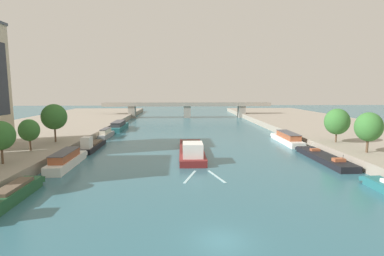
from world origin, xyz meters
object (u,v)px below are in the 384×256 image
at_px(barge_midriver, 192,150).
at_px(moored_boat_right_downstream, 324,158).
at_px(moored_boat_left_upstream, 6,196).
at_px(moored_boat_left_downstream, 119,126).
at_px(bridge_far, 187,108).
at_px(tree_left_far, 1,136).
at_px(tree_left_by_lamp, 54,117).
at_px(moored_boat_left_far, 92,145).
at_px(tree_left_nearest, 29,130).
at_px(tree_right_past_mid, 369,127).
at_px(moored_boat_left_lone, 106,134).
at_px(moored_boat_left_second, 67,160).
at_px(moored_boat_right_gap_after, 287,138).
at_px(tree_right_by_lamp, 337,122).

distance_m(barge_midriver, moored_boat_right_downstream, 22.46).
relative_size(moored_boat_left_upstream, moored_boat_left_downstream, 0.77).
height_order(barge_midriver, moored_boat_right_downstream, barge_midriver).
xyz_separation_m(moored_boat_right_downstream, bridge_far, (-20.84, 76.74, 3.68)).
distance_m(tree_left_far, tree_left_by_lamp, 17.15).
bearing_deg(moored_boat_left_far, moored_boat_left_upstream, -91.17).
bearing_deg(tree_left_nearest, tree_right_past_mid, -3.92).
xyz_separation_m(barge_midriver, tree_right_past_mid, (28.17, -6.47, 4.89)).
bearing_deg(moored_boat_left_far, tree_left_nearest, -131.80).
xyz_separation_m(moored_boat_left_lone, tree_left_nearest, (-6.75, -23.42, 4.15)).
height_order(moored_boat_left_downstream, tree_left_by_lamp, tree_left_by_lamp).
distance_m(tree_left_nearest, tree_right_past_mid, 55.33).
xyz_separation_m(tree_left_far, tree_left_by_lamp, (0.13, 17.12, 0.98)).
bearing_deg(moored_boat_left_second, barge_midriver, 19.50).
bearing_deg(moored_boat_left_upstream, moored_boat_right_gap_after, 39.06).
height_order(tree_right_past_mid, bridge_far, tree_right_past_mid).
relative_size(moored_boat_left_lone, tree_right_by_lamp, 1.55).
bearing_deg(moored_boat_right_downstream, barge_midriver, 167.54).
xyz_separation_m(moored_boat_right_downstream, tree_left_by_lamp, (-48.21, 10.40, 6.06)).
bearing_deg(tree_left_by_lamp, bridge_far, 67.58).
bearing_deg(moored_boat_left_far, moored_boat_left_downstream, 91.19).
bearing_deg(tree_left_far, barge_midriver, 23.66).
relative_size(barge_midriver, bridge_far, 0.30).
xyz_separation_m(barge_midriver, tree_right_by_lamp, (28.03, 2.84, 4.74)).
xyz_separation_m(moored_boat_left_far, tree_right_past_mid, (47.57, -12.31, 4.97)).
xyz_separation_m(moored_boat_left_second, tree_left_far, (-6.85, -4.64, 4.55)).
height_order(tree_left_nearest, tree_right_by_lamp, tree_right_by_lamp).
bearing_deg(moored_boat_left_second, moored_boat_left_upstream, -91.52).
bearing_deg(bridge_far, moored_boat_left_second, -104.68).
relative_size(moored_boat_left_second, moored_boat_right_gap_after, 0.84).
bearing_deg(tree_left_by_lamp, tree_left_far, -90.42).
xyz_separation_m(tree_left_by_lamp, bridge_far, (27.37, 66.34, -2.39)).
height_order(moored_boat_left_upstream, moored_boat_right_gap_after, moored_boat_left_upstream).
xyz_separation_m(moored_boat_left_far, tree_left_nearest, (-7.63, -8.54, 4.24)).
distance_m(barge_midriver, moored_boat_left_upstream, 29.88).
bearing_deg(moored_boat_right_downstream, moored_boat_left_lone, 148.78).
xyz_separation_m(moored_boat_left_far, tree_left_far, (-7.01, -17.41, 4.72)).
relative_size(moored_boat_left_second, tree_left_by_lamp, 1.76).
height_order(moored_boat_left_second, moored_boat_left_far, moored_boat_left_far).
relative_size(moored_boat_left_second, tree_right_past_mid, 1.98).
bearing_deg(tree_left_nearest, tree_left_by_lamp, 84.81).
distance_m(moored_boat_left_second, moored_boat_left_downstream, 42.01).
relative_size(barge_midriver, tree_left_nearest, 3.97).
xyz_separation_m(moored_boat_left_lone, bridge_far, (21.37, 51.16, 3.22)).
distance_m(moored_boat_left_upstream, tree_left_far, 13.29).
xyz_separation_m(moored_boat_left_upstream, moored_boat_left_downstream, (-0.03, 57.31, 0.13)).
distance_m(barge_midriver, tree_right_by_lamp, 28.57).
bearing_deg(moored_boat_left_downstream, moored_boat_right_gap_after, -29.35).
bearing_deg(tree_left_nearest, moored_boat_right_downstream, -2.52).
xyz_separation_m(moored_boat_left_downstream, tree_right_past_mid, (48.17, -41.55, 4.76)).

